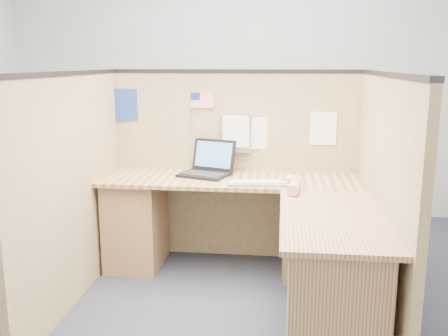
# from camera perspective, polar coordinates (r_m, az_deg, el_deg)

# --- Properties ---
(floor) EXTENTS (5.00, 5.00, 0.00)m
(floor) POSITION_cam_1_polar(r_m,az_deg,el_deg) (3.38, -0.48, -15.98)
(floor) COLOR #222330
(floor) RESTS_ON ground
(wall_back) EXTENTS (5.00, 0.00, 5.00)m
(wall_back) POSITION_cam_1_polar(r_m,az_deg,el_deg) (5.22, 2.62, 9.98)
(wall_back) COLOR #989B9D
(wall_back) RESTS_ON floor
(wall_front) EXTENTS (5.00, 0.00, 5.00)m
(wall_front) POSITION_cam_1_polar(r_m,az_deg,el_deg) (0.82, -20.64, -1.83)
(wall_front) COLOR #989B9D
(wall_front) RESTS_ON floor
(cubicle_partitions) EXTENTS (2.06, 1.83, 1.53)m
(cubicle_partitions) POSITION_cam_1_polar(r_m,az_deg,el_deg) (3.50, 0.37, -1.48)
(cubicle_partitions) COLOR olive
(cubicle_partitions) RESTS_ON floor
(l_desk) EXTENTS (1.95, 1.75, 0.73)m
(l_desk) POSITION_cam_1_polar(r_m,az_deg,el_deg) (3.46, 3.16, -8.15)
(l_desk) COLOR brown
(l_desk) RESTS_ON floor
(laptop) EXTENTS (0.42, 0.45, 0.26)m
(laptop) POSITION_cam_1_polar(r_m,az_deg,el_deg) (3.87, -2.13, 0.23)
(laptop) COLOR black
(laptop) RESTS_ON l_desk
(keyboard) EXTENTS (0.45, 0.19, 0.03)m
(keyboard) POSITION_cam_1_polar(r_m,az_deg,el_deg) (3.54, 4.04, -1.73)
(keyboard) COLOR gray
(keyboard) RESTS_ON l_desk
(mouse) EXTENTS (0.12, 0.09, 0.05)m
(mouse) POSITION_cam_1_polar(r_m,az_deg,el_deg) (3.58, 7.73, -1.54)
(mouse) COLOR silver
(mouse) RESTS_ON l_desk
(hand_forearm) EXTENTS (0.11, 0.39, 0.08)m
(hand_forearm) POSITION_cam_1_polar(r_m,az_deg,el_deg) (3.44, 7.95, -1.84)
(hand_forearm) COLOR tan
(hand_forearm) RESTS_ON l_desk
(blue_poster) EXTENTS (0.20, 0.02, 0.26)m
(blue_poster) POSITION_cam_1_polar(r_m,az_deg,el_deg) (4.14, -11.07, 7.07)
(blue_poster) COLOR navy
(blue_poster) RESTS_ON cubicle_partitions
(american_flag) EXTENTS (0.19, 0.01, 0.32)m
(american_flag) POSITION_cam_1_polar(r_m,az_deg,el_deg) (3.98, -2.79, 7.58)
(american_flag) COLOR olive
(american_flag) RESTS_ON cubicle_partitions
(file_holder) EXTENTS (0.23, 0.05, 0.30)m
(file_holder) POSITION_cam_1_polar(r_m,az_deg,el_deg) (3.95, 1.39, 4.00)
(file_holder) COLOR slate
(file_holder) RESTS_ON cubicle_partitions
(paper_left) EXTENTS (0.20, 0.03, 0.26)m
(paper_left) POSITION_cam_1_polar(r_m,az_deg,el_deg) (3.97, 4.10, 3.98)
(paper_left) COLOR white
(paper_left) RESTS_ON cubicle_partitions
(paper_right) EXTENTS (0.20, 0.01, 0.26)m
(paper_right) POSITION_cam_1_polar(r_m,az_deg,el_deg) (3.97, 11.28, 4.44)
(paper_right) COLOR white
(paper_right) RESTS_ON cubicle_partitions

